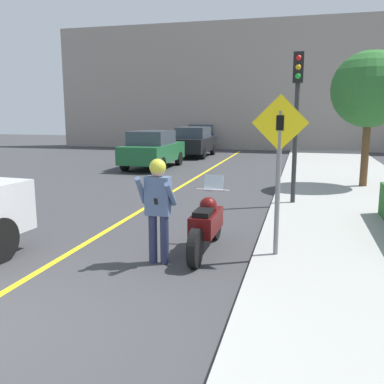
{
  "coord_description": "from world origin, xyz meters",
  "views": [
    {
      "loc": [
        3.33,
        -3.64,
        2.45
      ],
      "look_at": [
        1.42,
        3.75,
        1.04
      ],
      "focal_mm": 40.0,
      "sensor_mm": 36.0,
      "label": 1
    }
  ],
  "objects_px": {
    "street_tree": "(370,90)",
    "parked_car_green": "(153,149)",
    "person_biker": "(158,200)",
    "parked_car_black": "(194,142)",
    "parked_car_blue": "(204,136)",
    "traffic_light": "(297,100)",
    "motorcycle": "(206,224)",
    "crossing_sign": "(279,160)"
  },
  "relations": [
    {
      "from": "parked_car_green",
      "to": "parked_car_blue",
      "type": "relative_size",
      "value": 1.0
    },
    {
      "from": "crossing_sign",
      "to": "parked_car_green",
      "type": "relative_size",
      "value": 0.63
    },
    {
      "from": "parked_car_green",
      "to": "parked_car_black",
      "type": "height_order",
      "value": "same"
    },
    {
      "from": "motorcycle",
      "to": "parked_car_black",
      "type": "relative_size",
      "value": 0.54
    },
    {
      "from": "motorcycle",
      "to": "crossing_sign",
      "type": "bearing_deg",
      "value": -6.84
    },
    {
      "from": "motorcycle",
      "to": "parked_car_black",
      "type": "height_order",
      "value": "parked_car_black"
    },
    {
      "from": "traffic_light",
      "to": "street_tree",
      "type": "relative_size",
      "value": 0.9
    },
    {
      "from": "parked_car_black",
      "to": "traffic_light",
      "type": "bearing_deg",
      "value": -64.5
    },
    {
      "from": "crossing_sign",
      "to": "parked_car_green",
      "type": "distance_m",
      "value": 12.79
    },
    {
      "from": "crossing_sign",
      "to": "parked_car_green",
      "type": "height_order",
      "value": "crossing_sign"
    },
    {
      "from": "parked_car_black",
      "to": "parked_car_blue",
      "type": "xyz_separation_m",
      "value": [
        -0.82,
        6.06,
        0.0
      ]
    },
    {
      "from": "motorcycle",
      "to": "parked_car_blue",
      "type": "xyz_separation_m",
      "value": [
        -5.24,
        22.57,
        0.35
      ]
    },
    {
      "from": "parked_car_green",
      "to": "parked_car_black",
      "type": "relative_size",
      "value": 1.0
    },
    {
      "from": "parked_car_blue",
      "to": "person_biker",
      "type": "bearing_deg",
      "value": -78.84
    },
    {
      "from": "street_tree",
      "to": "parked_car_black",
      "type": "xyz_separation_m",
      "value": [
        -7.99,
        8.91,
        -2.32
      ]
    },
    {
      "from": "traffic_light",
      "to": "crossing_sign",
      "type": "bearing_deg",
      "value": -92.22
    },
    {
      "from": "street_tree",
      "to": "person_biker",
      "type": "bearing_deg",
      "value": -116.59
    },
    {
      "from": "traffic_light",
      "to": "parked_car_black",
      "type": "distance_m",
      "value": 13.66
    },
    {
      "from": "parked_car_black",
      "to": "crossing_sign",
      "type": "bearing_deg",
      "value": -71.28
    },
    {
      "from": "parked_car_blue",
      "to": "traffic_light",
      "type": "bearing_deg",
      "value": -70.01
    },
    {
      "from": "street_tree",
      "to": "parked_car_blue",
      "type": "distance_m",
      "value": 17.52
    },
    {
      "from": "person_biker",
      "to": "parked_car_blue",
      "type": "bearing_deg",
      "value": 101.16
    },
    {
      "from": "parked_car_black",
      "to": "parked_car_blue",
      "type": "bearing_deg",
      "value": 97.72
    },
    {
      "from": "traffic_light",
      "to": "parked_car_black",
      "type": "xyz_separation_m",
      "value": [
        -5.82,
        12.2,
        -1.93
      ]
    },
    {
      "from": "parked_car_green",
      "to": "traffic_light",
      "type": "bearing_deg",
      "value": -46.62
    },
    {
      "from": "street_tree",
      "to": "parked_car_green",
      "type": "bearing_deg",
      "value": 158.12
    },
    {
      "from": "motorcycle",
      "to": "street_tree",
      "type": "bearing_deg",
      "value": 64.85
    },
    {
      "from": "motorcycle",
      "to": "parked_car_green",
      "type": "xyz_separation_m",
      "value": [
        -4.94,
        11.02,
        0.35
      ]
    },
    {
      "from": "person_biker",
      "to": "parked_car_blue",
      "type": "relative_size",
      "value": 0.41
    },
    {
      "from": "parked_car_black",
      "to": "parked_car_blue",
      "type": "height_order",
      "value": "same"
    },
    {
      "from": "parked_car_green",
      "to": "parked_car_black",
      "type": "bearing_deg",
      "value": 84.58
    },
    {
      "from": "street_tree",
      "to": "parked_car_blue",
      "type": "relative_size",
      "value": 1.02
    },
    {
      "from": "parked_car_green",
      "to": "person_biker",
      "type": "bearing_deg",
      "value": -69.96
    },
    {
      "from": "motorcycle",
      "to": "traffic_light",
      "type": "height_order",
      "value": "traffic_light"
    },
    {
      "from": "person_biker",
      "to": "crossing_sign",
      "type": "xyz_separation_m",
      "value": [
        1.86,
        0.64,
        0.63
      ]
    },
    {
      "from": "parked_car_green",
      "to": "crossing_sign",
      "type": "bearing_deg",
      "value": -61.09
    },
    {
      "from": "motorcycle",
      "to": "parked_car_blue",
      "type": "bearing_deg",
      "value": 103.07
    },
    {
      "from": "street_tree",
      "to": "crossing_sign",
      "type": "bearing_deg",
      "value": -106.81
    },
    {
      "from": "crossing_sign",
      "to": "traffic_light",
      "type": "distance_m",
      "value": 4.59
    },
    {
      "from": "person_biker",
      "to": "crossing_sign",
      "type": "distance_m",
      "value": 2.07
    },
    {
      "from": "traffic_light",
      "to": "parked_car_green",
      "type": "bearing_deg",
      "value": 133.38
    },
    {
      "from": "person_biker",
      "to": "parked_car_green",
      "type": "xyz_separation_m",
      "value": [
        -4.31,
        11.81,
        -0.21
      ]
    }
  ]
}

